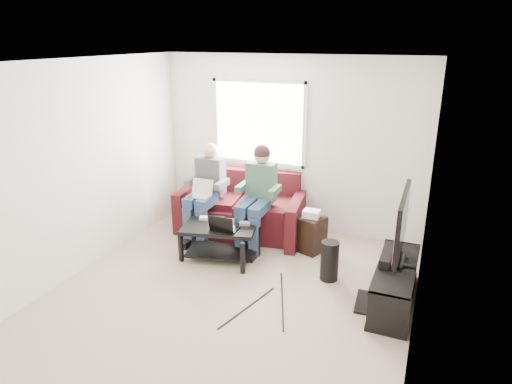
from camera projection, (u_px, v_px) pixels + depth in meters
floor at (227, 298)px, 5.21m from camera, size 4.50×4.50×0.00m
ceiling at (221, 62)px, 4.37m from camera, size 4.50×4.50×0.00m
wall_back at (290, 145)px, 6.76m from camera, size 4.50×0.00×4.50m
wall_front at (66, 298)px, 2.82m from camera, size 4.50×0.00×4.50m
wall_left at (75, 170)px, 5.50m from camera, size 0.00×4.50×4.50m
wall_right at (426, 217)px, 4.08m from camera, size 0.00×4.50×4.50m
window at (259, 123)px, 6.83m from camera, size 1.48×0.04×1.28m
sofa at (241, 211)px, 6.89m from camera, size 2.03×1.11×0.90m
person_left at (206, 187)px, 6.59m from camera, size 0.40×0.70×1.37m
person_right at (258, 190)px, 6.30m from camera, size 0.40×0.71×1.42m
laptop_silver at (200, 192)px, 6.43m from camera, size 0.34×0.24×0.24m
coffee_table at (220, 234)px, 6.02m from camera, size 1.05×0.77×0.48m
laptop_black at (225, 221)px, 5.83m from camera, size 0.39×0.32×0.24m
controller_a at (205, 218)px, 6.18m from camera, size 0.16×0.13×0.04m
controller_b at (219, 218)px, 6.17m from camera, size 0.16×0.13×0.04m
controller_c at (245, 224)px, 6.00m from camera, size 0.16×0.13×0.04m
tv_stand at (395, 286)px, 5.07m from camera, size 0.43×1.36×0.45m
tv at (402, 224)px, 4.93m from camera, size 0.12×1.10×0.81m
soundbar at (387, 256)px, 5.10m from camera, size 0.12×0.50×0.10m
drink_cup at (398, 238)px, 5.54m from camera, size 0.08×0.08×0.12m
console_white at (391, 299)px, 4.69m from camera, size 0.30×0.22×0.06m
console_grey at (398, 268)px, 5.31m from camera, size 0.34×0.26×0.08m
console_black at (395, 282)px, 5.00m from camera, size 0.38×0.30×0.07m
subwoofer at (330, 261)px, 5.53m from camera, size 0.22×0.22×0.50m
keyboard_floor at (363, 302)px, 5.11m from camera, size 0.19×0.49×0.03m
end_table at (311, 233)px, 6.27m from camera, size 0.34×0.34×0.60m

